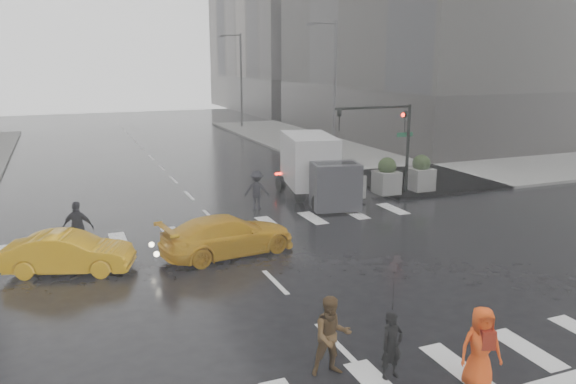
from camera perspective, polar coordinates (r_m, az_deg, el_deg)
name	(u,v)px	position (r m, az deg, el deg)	size (l,w,h in m)	color
ground	(275,282)	(17.27, -1.30, -9.14)	(120.00, 120.00, 0.00)	black
sidewalk_ne	(443,153)	(41.56, 15.47, 3.82)	(35.00, 35.00, 0.15)	slate
road_markings	(275,282)	(17.27, -1.30, -9.12)	(18.00, 48.00, 0.01)	silver
traffic_signal_pole	(391,132)	(27.43, 10.41, 6.03)	(4.45, 0.42, 4.50)	black
street_lamp_near	(333,86)	(36.88, 4.56, 10.73)	(2.15, 0.22, 9.00)	#59595B
street_lamp_far	(240,77)	(55.47, -4.93, 11.59)	(2.15, 0.22, 9.00)	#59595B
planter_west	(351,180)	(26.96, 6.39, 1.22)	(1.10, 1.10, 1.80)	slate
planter_mid	(387,177)	(27.95, 10.00, 1.54)	(1.10, 1.10, 1.80)	slate
planter_east	(421,174)	(29.05, 13.35, 1.82)	(1.10, 1.10, 1.80)	slate
pedestrian_black	(394,305)	(12.00, 10.68, -11.20)	(1.07, 1.09, 2.43)	black
pedestrian_brown	(332,336)	(12.31, 4.47, -14.38)	(0.86, 0.67, 1.77)	#473219
pedestrian_orange	(481,348)	(12.48, 19.00, -14.73)	(0.99, 0.80, 1.76)	#E84710
pedestrian_far_a	(78,228)	(20.77, -20.53, -3.40)	(1.09, 0.66, 1.85)	black
pedestrian_far_b	(257,190)	(25.21, -3.20, 0.19)	(1.13, 0.63, 1.76)	black
taxi_mid	(69,253)	(19.12, -21.35, -5.77)	(1.36, 3.91, 1.29)	orange
taxi_rear	(228,235)	(19.53, -6.11, -4.38)	(1.92, 4.17, 1.37)	orange
box_truck	(316,167)	(26.74, 2.83, 2.59)	(2.15, 5.72, 3.04)	silver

